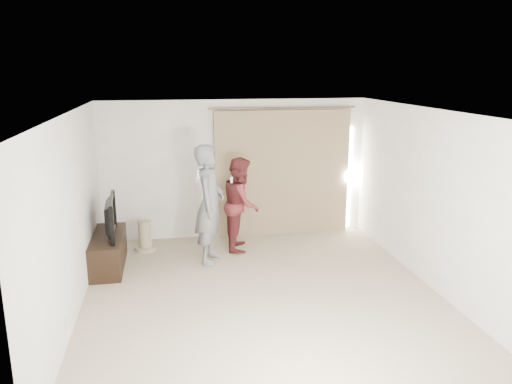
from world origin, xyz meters
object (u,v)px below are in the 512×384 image
tv (106,217)px  person_woman (241,204)px  tv_console (108,251)px  person_man (210,204)px

tv → person_woman: person_woman is taller
person_woman → tv_console: bearing=-167.7°
tv_console → person_man: 1.81m
person_man → tv: bearing=178.7°
tv_console → person_woman: person_woman is taller
tv → person_man: size_ratio=0.55×
tv_console → person_man: bearing=-1.3°
person_man → person_woman: person_man is taller
tv_console → person_man: (1.66, -0.04, 0.72)m
person_man → person_woman: 0.82m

